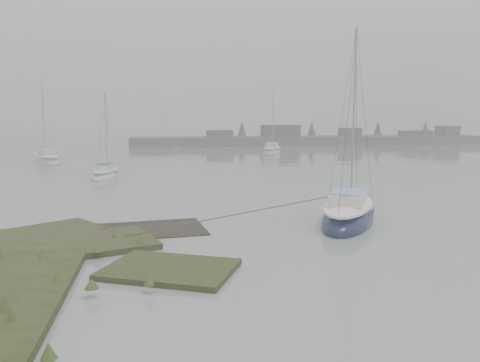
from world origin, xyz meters
The scene contains 7 objects.
ground centered at (0.00, 30.00, 0.00)m, with size 160.00×160.00×0.00m, color slate.
far_shoreline centered at (26.84, 61.90, 0.85)m, with size 60.00×8.00×4.15m.
sailboat_main centered at (7.99, 4.72, 0.27)m, with size 4.80×6.27×8.60m.
sailboat_white centered at (-3.56, 21.77, 0.21)m, with size 2.25×4.90×6.65m.
sailboat_far_a centered at (-10.32, 34.34, 0.27)m, with size 4.26×6.37×8.58m.
sailboat_far_b centered at (14.07, 42.64, 0.28)m, with size 4.20×6.65×8.93m.
sailboat_far_c centered at (1.57, 59.08, 0.20)m, with size 4.80×3.14×6.45m.
Camera 1 is at (0.25, -13.27, 4.25)m, focal length 35.00 mm.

